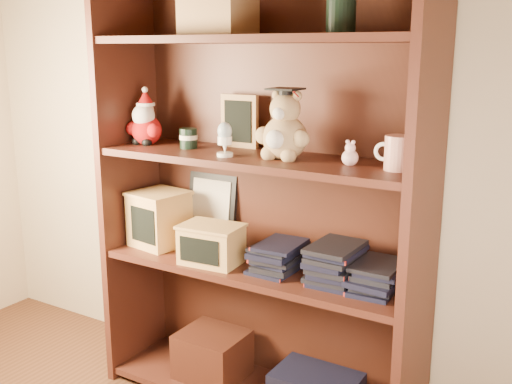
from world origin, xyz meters
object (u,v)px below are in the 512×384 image
bookcase (263,200)px  teacher_mug (397,153)px  treats_box (159,218)px  grad_teddy_bear (284,131)px

bookcase → teacher_mug: 0.55m
bookcase → teacher_mug: (0.50, -0.05, 0.22)m
bookcase → teacher_mug: bearing=-5.8°
bookcase → treats_box: size_ratio=7.13×
treats_box → grad_teddy_bear: bearing=-0.7°
grad_teddy_bear → teacher_mug: 0.39m
teacher_mug → bookcase: bearing=174.2°
grad_teddy_bear → treats_box: grad_teddy_bear is taller
bookcase → teacher_mug: bookcase is taller
bookcase → treats_box: bookcase is taller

